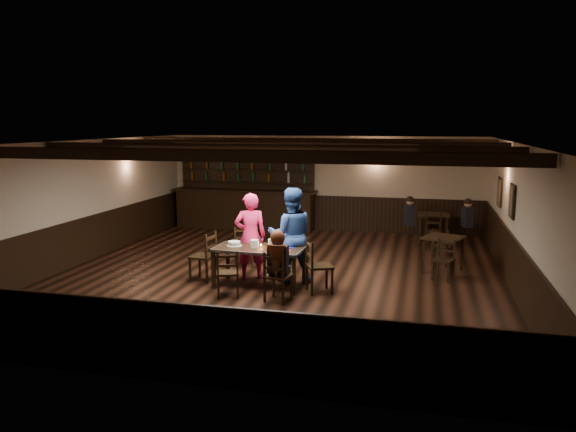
% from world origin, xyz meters
% --- Properties ---
extents(ground, '(10.00, 10.00, 0.00)m').
position_xyz_m(ground, '(0.00, 0.00, 0.00)').
color(ground, black).
rests_on(ground, ground).
extents(room_shell, '(9.02, 10.02, 2.71)m').
position_xyz_m(room_shell, '(0.01, 0.04, 1.75)').
color(room_shell, beige).
rests_on(room_shell, ground).
extents(dining_table, '(1.72, 0.91, 0.75)m').
position_xyz_m(dining_table, '(-0.15, -0.89, 0.68)').
color(dining_table, black).
rests_on(dining_table, ground).
extents(chair_near_left, '(0.51, 0.49, 0.85)m').
position_xyz_m(chair_near_left, '(-0.49, -1.68, 0.50)').
color(chair_near_left, black).
rests_on(chair_near_left, ground).
extents(chair_near_right, '(0.49, 0.47, 0.89)m').
position_xyz_m(chair_near_right, '(0.41, -1.75, 0.52)').
color(chair_near_right, black).
rests_on(chair_near_right, ground).
extents(chair_end_left, '(0.48, 0.50, 0.97)m').
position_xyz_m(chair_end_left, '(-1.25, -0.78, 0.56)').
color(chair_end_left, black).
rests_on(chair_end_left, ground).
extents(chair_end_right, '(0.59, 0.60, 0.99)m').
position_xyz_m(chair_end_right, '(0.95, -1.03, 0.58)').
color(chair_end_right, black).
rests_on(chair_end_right, ground).
extents(chair_far_pushed, '(0.51, 0.50, 0.84)m').
position_xyz_m(chair_far_pushed, '(-0.93, 0.52, 0.49)').
color(chair_far_pushed, black).
rests_on(chair_far_pushed, ground).
extents(woman_pink, '(0.73, 0.60, 1.72)m').
position_xyz_m(woman_pink, '(-0.47, -0.39, 0.86)').
color(woman_pink, '#F42B52').
rests_on(woman_pink, ground).
extents(man_blue, '(1.06, 0.93, 1.85)m').
position_xyz_m(man_blue, '(0.35, -0.40, 0.92)').
color(man_blue, navy).
rests_on(man_blue, ground).
extents(seated_person, '(0.34, 0.51, 0.83)m').
position_xyz_m(seated_person, '(0.43, -1.69, 0.84)').
color(seated_person, black).
rests_on(seated_person, ground).
extents(cake, '(0.28, 0.28, 0.09)m').
position_xyz_m(cake, '(-0.65, -0.85, 0.79)').
color(cake, white).
rests_on(cake, dining_table).
extents(plate_stack_a, '(0.16, 0.16, 0.15)m').
position_xyz_m(plate_stack_a, '(-0.23, -0.90, 0.83)').
color(plate_stack_a, white).
rests_on(plate_stack_a, dining_table).
extents(plate_stack_b, '(0.15, 0.15, 0.18)m').
position_xyz_m(plate_stack_b, '(0.11, -0.88, 0.84)').
color(plate_stack_b, white).
rests_on(plate_stack_b, dining_table).
extents(tea_light, '(0.05, 0.05, 0.06)m').
position_xyz_m(tea_light, '(-0.13, -0.82, 0.78)').
color(tea_light, '#A5A8AD').
rests_on(tea_light, dining_table).
extents(salt_shaker, '(0.04, 0.04, 0.09)m').
position_xyz_m(salt_shaker, '(0.22, -1.01, 0.80)').
color(salt_shaker, silver).
rests_on(salt_shaker, dining_table).
extents(pepper_shaker, '(0.04, 0.04, 0.09)m').
position_xyz_m(pepper_shaker, '(0.24, -0.96, 0.80)').
color(pepper_shaker, '#A5A8AD').
rests_on(pepper_shaker, dining_table).
extents(drink_glass, '(0.06, 0.06, 0.10)m').
position_xyz_m(drink_glass, '(0.21, -0.81, 0.80)').
color(drink_glass, silver).
rests_on(drink_glass, dining_table).
extents(menu_red, '(0.36, 0.28, 0.00)m').
position_xyz_m(menu_red, '(0.33, -0.97, 0.75)').
color(menu_red, maroon).
rests_on(menu_red, dining_table).
extents(menu_blue, '(0.31, 0.27, 0.00)m').
position_xyz_m(menu_blue, '(0.39, -0.77, 0.75)').
color(menu_blue, '#111855').
rests_on(menu_blue, dining_table).
extents(bar_counter, '(4.23, 0.70, 2.20)m').
position_xyz_m(bar_counter, '(-2.25, 4.72, 0.73)').
color(bar_counter, black).
rests_on(bar_counter, ground).
extents(back_table_a, '(0.96, 0.96, 0.75)m').
position_xyz_m(back_table_a, '(3.26, 1.00, 0.64)').
color(back_table_a, black).
rests_on(back_table_a, ground).
extents(back_table_b, '(0.81, 0.81, 0.75)m').
position_xyz_m(back_table_b, '(3.09, 3.94, 0.65)').
color(back_table_b, black).
rests_on(back_table_b, ground).
extents(bg_patron_left, '(0.32, 0.41, 0.75)m').
position_xyz_m(bg_patron_left, '(2.49, 3.77, 0.84)').
color(bg_patron_left, black).
rests_on(bg_patron_left, ground).
extents(bg_patron_right, '(0.31, 0.40, 0.72)m').
position_xyz_m(bg_patron_right, '(3.92, 3.84, 0.83)').
color(bg_patron_right, black).
rests_on(bg_patron_right, ground).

